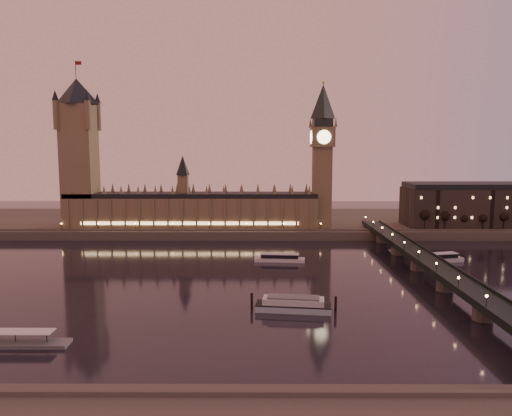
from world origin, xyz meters
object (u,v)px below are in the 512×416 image
(cruise_boat_b, at_px, (439,258))
(cruise_boat_a, at_px, (280,258))
(moored_barge, at_px, (293,304))
(pontoon_pier, at_px, (2,342))

(cruise_boat_b, bearing_deg, cruise_boat_a, 166.59)
(moored_barge, bearing_deg, cruise_boat_b, 51.06)
(cruise_boat_b, relative_size, pontoon_pier, 0.65)
(cruise_boat_a, bearing_deg, cruise_boat_b, 4.82)
(moored_barge, distance_m, pontoon_pier, 103.41)
(moored_barge, height_order, pontoon_pier, pontoon_pier)
(cruise_boat_a, relative_size, cruise_boat_b, 1.02)
(cruise_boat_b, distance_m, moored_barge, 121.91)
(moored_barge, bearing_deg, pontoon_pier, -153.14)
(cruise_boat_b, xyz_separation_m, pontoon_pier, (-185.43, -119.01, -0.97))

